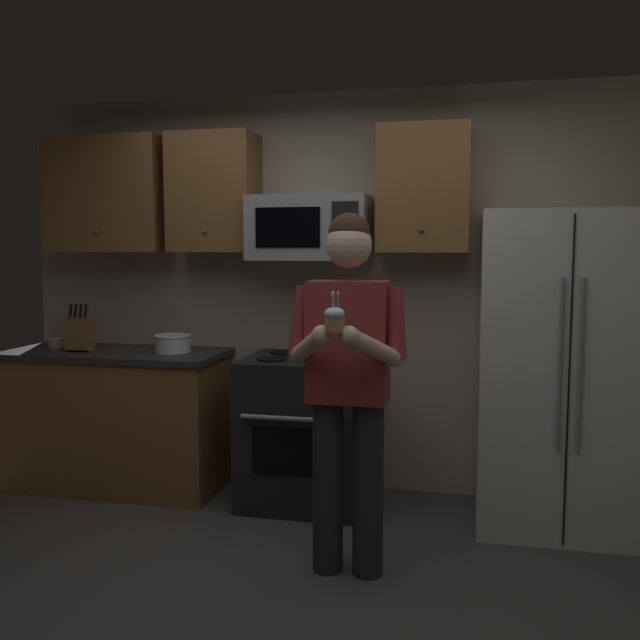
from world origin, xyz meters
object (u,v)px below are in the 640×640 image
oven_range (306,430)px  microwave (310,228)px  knife_block (81,333)px  bowl_small_colored (57,343)px  cupcake (335,319)px  bowl_large_white (173,343)px  person (348,374)px  refrigerator (560,371)px

oven_range → microwave: size_ratio=1.26×
knife_block → oven_range: bearing=1.1°
oven_range → knife_block: 1.63m
bowl_small_colored → cupcake: size_ratio=0.77×
knife_block → bowl_large_white: knife_block is taller
microwave → person: microwave is taller
person → bowl_small_colored: bearing=156.1°
microwave → refrigerator: bearing=-6.0°
oven_range → bowl_small_colored: (-1.77, 0.07, 0.49)m
bowl_large_white → person: person is taller
knife_block → cupcake: size_ratio=1.84×
person → knife_block: bearing=155.9°
person → refrigerator: bearing=38.9°
oven_range → refrigerator: size_ratio=0.52×
bowl_small_colored → person: bearing=-23.9°
oven_range → refrigerator: (1.50, -0.04, 0.44)m
oven_range → bowl_large_white: (-0.91, 0.04, 0.52)m
oven_range → bowl_large_white: 1.04m
oven_range → microwave: (0.00, 0.12, 1.26)m
oven_range → bowl_large_white: bearing=177.3°
microwave → cupcake: microwave is taller
knife_block → cupcake: bearing=-31.6°
refrigerator → bowl_large_white: size_ratio=7.33×
knife_block → bowl_small_colored: size_ratio=2.40×
bowl_small_colored → person: size_ratio=0.08×
oven_range → knife_block: size_ratio=2.91×
bowl_small_colored → person: 2.40m
bowl_small_colored → cupcake: (2.20, -1.30, 0.34)m
microwave → cupcake: (0.43, -1.35, -0.43)m
knife_block → refrigerator: bearing=-0.2°
bowl_large_white → bowl_small_colored: 0.86m
knife_block → bowl_small_colored: bearing=157.3°
oven_range → bowl_small_colored: size_ratio=7.00×
knife_block → person: size_ratio=0.18×
microwave → refrigerator: size_ratio=0.41×
microwave → cupcake: 1.48m
refrigerator → person: (-1.07, -0.86, 0.10)m
refrigerator → microwave: bearing=174.0°
cupcake → knife_block: bearing=148.4°
knife_block → person: person is taller
oven_range → cupcake: (0.43, -1.23, 0.83)m
oven_range → microwave: microwave is taller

